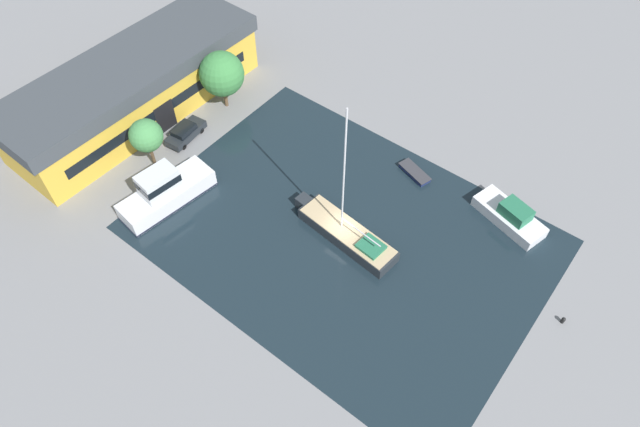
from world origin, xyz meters
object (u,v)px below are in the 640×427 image
parked_car (185,132)px  motor_cruiser (165,191)px  cabin_boat (510,216)px  quay_tree_near_building (222,74)px  small_dinghy (415,173)px  warehouse_building (134,87)px  sailboat_moored (346,233)px  quay_tree_by_water (146,136)px

parked_car → motor_cruiser: motor_cruiser is taller
motor_cruiser → cabin_boat: size_ratio=1.32×
quay_tree_near_building → small_dinghy: (3.99, -22.10, -4.05)m
quay_tree_near_building → small_dinghy: size_ratio=1.76×
warehouse_building → sailboat_moored: 28.26m
warehouse_building → motor_cruiser: size_ratio=2.99×
quay_tree_near_building → cabin_boat: size_ratio=0.91×
sailboat_moored → quay_tree_near_building: bearing=78.5°
warehouse_building → quay_tree_near_building: quay_tree_near_building is taller
quay_tree_near_building → sailboat_moored: (-6.59, -21.35, -3.56)m
parked_car → cabin_boat: bearing=12.0°
parked_car → quay_tree_near_building: bearing=86.0°
motor_cruiser → cabin_boat: motor_cruiser is taller
warehouse_building → quay_tree_near_building: 9.48m
warehouse_building → sailboat_moored: size_ratio=1.93×
quay_tree_by_water → parked_car: quay_tree_by_water is taller
quay_tree_near_building → small_dinghy: 22.82m
warehouse_building → motor_cruiser: warehouse_building is taller
sailboat_moored → small_dinghy: size_ratio=3.96×
quay_tree_near_building → parked_car: size_ratio=1.39×
motor_cruiser → small_dinghy: size_ratio=2.55×
quay_tree_by_water → small_dinghy: quay_tree_by_water is taller
quay_tree_by_water → motor_cruiser: bearing=-118.8°
quay_tree_by_water → parked_car: size_ratio=1.17×
parked_car → motor_cruiser: bearing=-61.9°
motor_cruiser → quay_tree_near_building: bearing=-61.5°
sailboat_moored → quay_tree_by_water: bearing=107.9°
sailboat_moored → motor_cruiser: size_ratio=1.55×
small_dinghy → quay_tree_by_water: bearing=142.4°
small_dinghy → motor_cruiser: bearing=153.8°
quay_tree_near_building → small_dinghy: quay_tree_near_building is taller
quay_tree_near_building → parked_car: bearing=-177.3°
warehouse_building → sailboat_moored: sailboat_moored is taller
warehouse_building → quay_tree_by_water: (-4.56, -7.40, 0.71)m
parked_car → cabin_boat: (10.77, -31.92, 0.02)m
quay_tree_by_water → small_dinghy: size_ratio=1.49×
sailboat_moored → cabin_boat: sailboat_moored is taller
warehouse_building → parked_car: (0.11, -7.09, -2.49)m
quay_tree_near_building → motor_cruiser: (-13.69, -5.32, -2.77)m
warehouse_building → small_dinghy: warehouse_building is taller
sailboat_moored → small_dinghy: 10.62m
parked_car → cabin_boat: cabin_boat is taller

